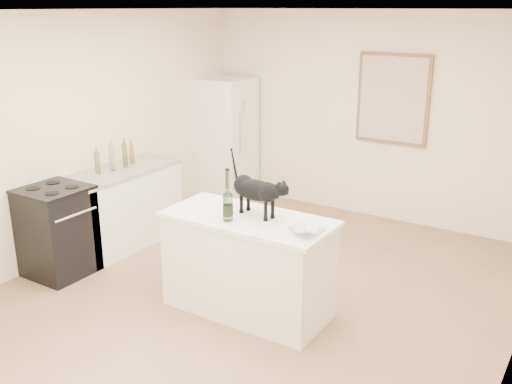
% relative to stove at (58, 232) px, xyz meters
% --- Properties ---
extents(floor, '(5.50, 5.50, 0.00)m').
position_rel_stove_xyz_m(floor, '(1.95, 0.60, -0.45)').
color(floor, '#987551').
rests_on(floor, ground).
extents(ceiling, '(5.50, 5.50, 0.00)m').
position_rel_stove_xyz_m(ceiling, '(1.95, 0.60, 2.15)').
color(ceiling, white).
rests_on(ceiling, ground).
extents(wall_back, '(4.50, 0.00, 4.50)m').
position_rel_stove_xyz_m(wall_back, '(1.95, 3.35, 0.85)').
color(wall_back, '#F8E5C0').
rests_on(wall_back, ground).
extents(wall_left, '(0.00, 5.50, 5.50)m').
position_rel_stove_xyz_m(wall_left, '(-0.30, 0.60, 0.85)').
color(wall_left, '#F8E5C0').
rests_on(wall_left, ground).
extents(island_base, '(1.44, 0.67, 0.86)m').
position_rel_stove_xyz_m(island_base, '(2.05, 0.40, -0.02)').
color(island_base, white).
rests_on(island_base, floor).
extents(island_top, '(1.50, 0.70, 0.04)m').
position_rel_stove_xyz_m(island_top, '(2.05, 0.40, 0.43)').
color(island_top, white).
rests_on(island_top, island_base).
extents(left_cabinets, '(0.60, 1.40, 0.86)m').
position_rel_stove_xyz_m(left_cabinets, '(0.00, 0.90, -0.02)').
color(left_cabinets, white).
rests_on(left_cabinets, floor).
extents(left_countertop, '(0.62, 1.44, 0.04)m').
position_rel_stove_xyz_m(left_countertop, '(0.00, 0.90, 0.43)').
color(left_countertop, gray).
rests_on(left_countertop, left_cabinets).
extents(stove, '(0.60, 0.60, 0.90)m').
position_rel_stove_xyz_m(stove, '(0.00, 0.00, 0.00)').
color(stove, black).
rests_on(stove, floor).
extents(fridge, '(0.68, 0.68, 1.70)m').
position_rel_stove_xyz_m(fridge, '(0.00, 2.95, 0.40)').
color(fridge, white).
rests_on(fridge, floor).
extents(artwork_frame, '(0.90, 0.03, 1.10)m').
position_rel_stove_xyz_m(artwork_frame, '(2.25, 3.32, 1.10)').
color(artwork_frame, brown).
rests_on(artwork_frame, wall_back).
extents(artwork_canvas, '(0.82, 0.00, 1.02)m').
position_rel_stove_xyz_m(artwork_canvas, '(2.25, 3.30, 1.10)').
color(artwork_canvas, beige).
rests_on(artwork_canvas, wall_back).
extents(black_cat, '(0.61, 0.29, 0.41)m').
position_rel_stove_xyz_m(black_cat, '(2.09, 0.47, 0.65)').
color(black_cat, black).
rests_on(black_cat, island_top).
extents(wine_bottle, '(0.09, 0.09, 0.40)m').
position_rel_stove_xyz_m(wine_bottle, '(1.96, 0.23, 0.65)').
color(wine_bottle, '#294E1F').
rests_on(wine_bottle, island_top).
extents(glass_bowl, '(0.33, 0.33, 0.06)m').
position_rel_stove_xyz_m(glass_bowl, '(2.68, 0.29, 0.48)').
color(glass_bowl, white).
rests_on(glass_bowl, island_top).
extents(fridge_paper, '(0.06, 0.13, 0.18)m').
position_rel_stove_xyz_m(fridge_paper, '(0.34, 2.94, 0.89)').
color(fridge_paper, silver).
rests_on(fridge_paper, fridge).
extents(counter_bottle_cluster, '(0.12, 0.56, 0.28)m').
position_rel_stove_xyz_m(counter_bottle_cluster, '(-0.02, 0.89, 0.58)').
color(counter_bottle_cluster, '#294C19').
rests_on(counter_bottle_cluster, left_countertop).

